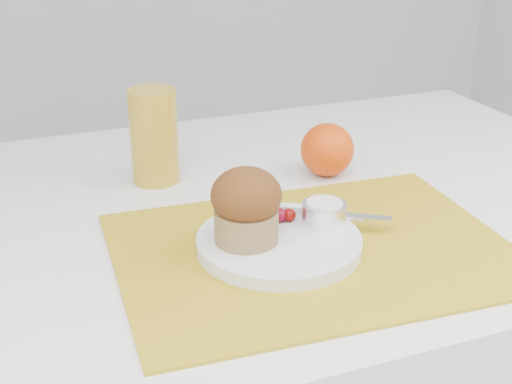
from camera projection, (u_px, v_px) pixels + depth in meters
name	position (u px, v px, depth m)	size (l,w,h in m)	color
placemat	(313.00, 250.00, 0.90)	(0.50, 0.36, 0.00)	gold
plate	(279.00, 243.00, 0.90)	(0.21, 0.21, 0.02)	white
ramekin	(324.00, 213.00, 0.93)	(0.06, 0.06, 0.03)	white
cream	(324.00, 204.00, 0.93)	(0.05, 0.05, 0.01)	white
raspberry_near	(279.00, 215.00, 0.93)	(0.02, 0.02, 0.02)	#500212
raspberry_far	(289.00, 215.00, 0.93)	(0.02, 0.02, 0.02)	#4F0302
butter_knife	(325.00, 214.00, 0.95)	(0.18, 0.01, 0.00)	silver
orange	(327.00, 150.00, 1.12)	(0.08, 0.08, 0.08)	#E94808
juice_glass	(154.00, 136.00, 1.09)	(0.07, 0.07, 0.15)	gold
muffin	(246.00, 205.00, 0.87)	(0.10, 0.10, 0.10)	#977749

